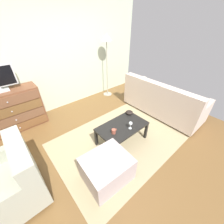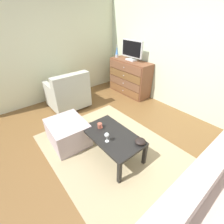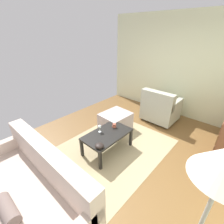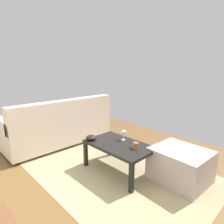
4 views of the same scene
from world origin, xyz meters
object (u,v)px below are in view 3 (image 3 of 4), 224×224
(couch_large, at_px, (34,189))
(armchair, at_px, (160,108))
(coffee_table, at_px, (107,136))
(wine_glass, at_px, (100,127))
(ottoman, at_px, (115,121))
(mug, at_px, (114,126))
(bowl_decorative, at_px, (99,146))
(standing_lamp, at_px, (217,188))

(couch_large, xyz_separation_m, armchair, (-3.43, 0.10, 0.01))
(coffee_table, height_order, couch_large, couch_large)
(wine_glass, xyz_separation_m, ottoman, (-0.80, -0.26, -0.32))
(coffee_table, xyz_separation_m, mug, (-0.26, -0.05, 0.09))
(coffee_table, relative_size, ottoman, 1.40)
(bowl_decorative, xyz_separation_m, standing_lamp, (0.75, 1.68, 1.11))
(wine_glass, xyz_separation_m, mug, (-0.32, 0.11, -0.07))
(wine_glass, distance_m, standing_lamp, 2.52)
(coffee_table, distance_m, ottoman, 0.86)
(couch_large, bearing_deg, armchair, 178.35)
(wine_glass, xyz_separation_m, couch_large, (1.48, 0.25, -0.19))
(wine_glass, height_order, couch_large, couch_large)
(mug, distance_m, couch_large, 1.81)
(bowl_decorative, xyz_separation_m, couch_large, (1.14, -0.10, -0.11))
(couch_large, relative_size, ottoman, 2.90)
(mug, xyz_separation_m, bowl_decorative, (0.66, 0.24, -0.01))
(wine_glass, relative_size, ottoman, 0.22)
(coffee_table, height_order, standing_lamp, standing_lamp)
(wine_glass, distance_m, couch_large, 1.51)
(bowl_decorative, xyz_separation_m, armchair, (-2.29, -0.00, -0.10))
(coffee_table, height_order, mug, mug)
(coffee_table, distance_m, mug, 0.28)
(armchair, bearing_deg, ottoman, -27.73)
(coffee_table, xyz_separation_m, standing_lamp, (1.15, 1.87, 1.20))
(ottoman, bearing_deg, mug, 38.45)
(couch_large, bearing_deg, standing_lamp, 102.24)
(wine_glass, relative_size, couch_large, 0.08)
(ottoman, bearing_deg, standing_lamp, 50.53)
(armchair, bearing_deg, couch_large, -1.65)
(wine_glass, bearing_deg, armchair, 170.01)
(coffee_table, height_order, ottoman, ottoman)
(coffee_table, height_order, armchair, armchair)
(armchair, bearing_deg, mug, -8.22)
(mug, distance_m, bowl_decorative, 0.71)
(wine_glass, bearing_deg, standing_lamp, 61.67)
(standing_lamp, bearing_deg, bowl_decorative, -114.11)
(wine_glass, distance_m, ottoman, 0.90)
(bowl_decorative, bearing_deg, ottoman, -151.73)
(mug, relative_size, couch_large, 0.06)
(bowl_decorative, bearing_deg, standing_lamp, 65.89)
(mug, xyz_separation_m, armchair, (-1.63, 0.24, -0.10))
(wine_glass, distance_m, armchair, 1.99)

